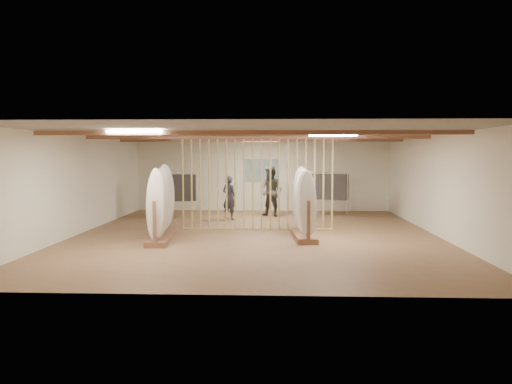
{
  "coord_description": "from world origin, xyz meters",
  "views": [
    {
      "loc": [
        0.6,
        -13.82,
        2.26
      ],
      "look_at": [
        0.0,
        0.0,
        1.2
      ],
      "focal_mm": 35.0,
      "sensor_mm": 36.0,
      "label": 1
    }
  ],
  "objects_px": {
    "rack_left": "(162,215)",
    "shopper_a": "(229,195)",
    "rack_right": "(304,215)",
    "clothing_rack_b": "(328,187)",
    "shopper_b": "(271,188)",
    "clothing_rack_a": "(176,188)"
  },
  "relations": [
    {
      "from": "rack_right",
      "to": "shopper_a",
      "type": "bearing_deg",
      "value": 118.02
    },
    {
      "from": "shopper_b",
      "to": "rack_left",
      "type": "bearing_deg",
      "value": -91.44
    },
    {
      "from": "shopper_a",
      "to": "clothing_rack_a",
      "type": "bearing_deg",
      "value": 21.96
    },
    {
      "from": "shopper_a",
      "to": "shopper_b",
      "type": "xyz_separation_m",
      "value": [
        1.43,
        0.83,
        0.18
      ]
    },
    {
      "from": "rack_left",
      "to": "shopper_a",
      "type": "height_order",
      "value": "rack_left"
    },
    {
      "from": "clothing_rack_b",
      "to": "shopper_a",
      "type": "bearing_deg",
      "value": -138.41
    },
    {
      "from": "shopper_a",
      "to": "clothing_rack_b",
      "type": "bearing_deg",
      "value": -127.74
    },
    {
      "from": "rack_left",
      "to": "shopper_a",
      "type": "relative_size",
      "value": 1.6
    },
    {
      "from": "rack_left",
      "to": "clothing_rack_a",
      "type": "relative_size",
      "value": 1.67
    },
    {
      "from": "rack_left",
      "to": "shopper_a",
      "type": "xyz_separation_m",
      "value": [
        1.42,
        3.96,
        0.21
      ]
    },
    {
      "from": "rack_right",
      "to": "clothing_rack_b",
      "type": "height_order",
      "value": "rack_right"
    },
    {
      "from": "rack_left",
      "to": "shopper_b",
      "type": "bearing_deg",
      "value": 53.56
    },
    {
      "from": "rack_left",
      "to": "rack_right",
      "type": "height_order",
      "value": "rack_left"
    },
    {
      "from": "clothing_rack_a",
      "to": "rack_right",
      "type": "bearing_deg",
      "value": -52.23
    },
    {
      "from": "rack_left",
      "to": "rack_right",
      "type": "relative_size",
      "value": 1.39
    },
    {
      "from": "rack_right",
      "to": "shopper_a",
      "type": "relative_size",
      "value": 1.15
    },
    {
      "from": "rack_left",
      "to": "clothing_rack_b",
      "type": "bearing_deg",
      "value": 40.77
    },
    {
      "from": "rack_right",
      "to": "clothing_rack_a",
      "type": "height_order",
      "value": "rack_right"
    },
    {
      "from": "rack_left",
      "to": "clothing_rack_a",
      "type": "distance_m",
      "value": 4.4
    },
    {
      "from": "shopper_b",
      "to": "clothing_rack_a",
      "type": "bearing_deg",
      "value": -143.14
    },
    {
      "from": "rack_right",
      "to": "shopper_b",
      "type": "bearing_deg",
      "value": 97.27
    },
    {
      "from": "clothing_rack_a",
      "to": "clothing_rack_b",
      "type": "height_order",
      "value": "clothing_rack_a"
    }
  ]
}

